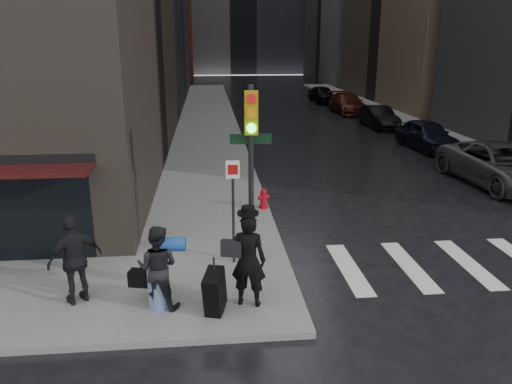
{
  "coord_description": "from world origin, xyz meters",
  "views": [
    {
      "loc": [
        0.01,
        -10.33,
        5.65
      ],
      "look_at": [
        1.36,
        3.66,
        1.3
      ],
      "focal_mm": 35.0,
      "sensor_mm": 36.0,
      "label": 1
    }
  ],
  "objects_px": {
    "traffic_light": "(250,153)",
    "parked_car_1": "(427,135)",
    "man_greycoat": "(75,259)",
    "parked_car_3": "(347,103)",
    "parked_car_4": "(323,94)",
    "parked_car_0": "(501,165)",
    "man_overcoat": "(241,265)",
    "fire_hydrant": "(264,199)",
    "parked_car_2": "(378,117)",
    "man_jeans": "(157,267)"
  },
  "relations": [
    {
      "from": "traffic_light",
      "to": "parked_car_1",
      "type": "relative_size",
      "value": 0.98
    },
    {
      "from": "parked_car_1",
      "to": "man_greycoat",
      "type": "bearing_deg",
      "value": -139.13
    },
    {
      "from": "parked_car_3",
      "to": "parked_car_4",
      "type": "xyz_separation_m",
      "value": [
        -0.45,
        6.77,
        -0.02
      ]
    },
    {
      "from": "parked_car_0",
      "to": "parked_car_4",
      "type": "height_order",
      "value": "parked_car_0"
    },
    {
      "from": "parked_car_3",
      "to": "parked_car_0",
      "type": "bearing_deg",
      "value": -90.34
    },
    {
      "from": "man_overcoat",
      "to": "parked_car_0",
      "type": "bearing_deg",
      "value": -126.17
    },
    {
      "from": "man_greycoat",
      "to": "traffic_light",
      "type": "xyz_separation_m",
      "value": [
        3.86,
        1.53,
        1.88
      ]
    },
    {
      "from": "fire_hydrant",
      "to": "parked_car_0",
      "type": "xyz_separation_m",
      "value": [
        9.76,
        2.34,
        0.37
      ]
    },
    {
      "from": "traffic_light",
      "to": "parked_car_2",
      "type": "xyz_separation_m",
      "value": [
        10.18,
        20.18,
        -2.33
      ]
    },
    {
      "from": "parked_car_0",
      "to": "parked_car_1",
      "type": "height_order",
      "value": "parked_car_0"
    },
    {
      "from": "parked_car_3",
      "to": "fire_hydrant",
      "type": "bearing_deg",
      "value": -114.04
    },
    {
      "from": "man_overcoat",
      "to": "traffic_light",
      "type": "distance_m",
      "value": 2.85
    },
    {
      "from": "fire_hydrant",
      "to": "parked_car_1",
      "type": "xyz_separation_m",
      "value": [
        9.68,
        9.12,
        0.32
      ]
    },
    {
      "from": "parked_car_0",
      "to": "parked_car_2",
      "type": "height_order",
      "value": "parked_car_0"
    },
    {
      "from": "traffic_light",
      "to": "parked_car_0",
      "type": "xyz_separation_m",
      "value": [
        10.58,
        6.64,
        -2.21
      ]
    },
    {
      "from": "man_overcoat",
      "to": "parked_car_1",
      "type": "relative_size",
      "value": 0.5
    },
    {
      "from": "fire_hydrant",
      "to": "man_jeans",
      "type": "bearing_deg",
      "value": -115.25
    },
    {
      "from": "parked_car_2",
      "to": "parked_car_3",
      "type": "relative_size",
      "value": 0.81
    },
    {
      "from": "man_jeans",
      "to": "traffic_light",
      "type": "relative_size",
      "value": 0.41
    },
    {
      "from": "man_overcoat",
      "to": "parked_car_3",
      "type": "bearing_deg",
      "value": -94.29
    },
    {
      "from": "man_overcoat",
      "to": "traffic_light",
      "type": "height_order",
      "value": "traffic_light"
    },
    {
      "from": "man_greycoat",
      "to": "parked_car_0",
      "type": "distance_m",
      "value": 16.6
    },
    {
      "from": "traffic_light",
      "to": "parked_car_1",
      "type": "height_order",
      "value": "traffic_light"
    },
    {
      "from": "man_overcoat",
      "to": "traffic_light",
      "type": "bearing_deg",
      "value": -84.42
    },
    {
      "from": "man_overcoat",
      "to": "man_greycoat",
      "type": "height_order",
      "value": "man_overcoat"
    },
    {
      "from": "parked_car_3",
      "to": "parked_car_2",
      "type": "bearing_deg",
      "value": -90.34
    },
    {
      "from": "parked_car_1",
      "to": "parked_car_2",
      "type": "height_order",
      "value": "parked_car_1"
    },
    {
      "from": "parked_car_2",
      "to": "parked_car_1",
      "type": "bearing_deg",
      "value": -90.19
    },
    {
      "from": "fire_hydrant",
      "to": "parked_car_4",
      "type": "distance_m",
      "value": 30.69
    },
    {
      "from": "parked_car_1",
      "to": "parked_car_4",
      "type": "distance_m",
      "value": 20.34
    },
    {
      "from": "parked_car_3",
      "to": "parked_car_4",
      "type": "distance_m",
      "value": 6.79
    },
    {
      "from": "parked_car_1",
      "to": "parked_car_0",
      "type": "bearing_deg",
      "value": -94.62
    },
    {
      "from": "fire_hydrant",
      "to": "parked_car_2",
      "type": "bearing_deg",
      "value": 59.51
    },
    {
      "from": "parked_car_0",
      "to": "fire_hydrant",
      "type": "bearing_deg",
      "value": -170.82
    },
    {
      "from": "man_greycoat",
      "to": "parked_car_3",
      "type": "xyz_separation_m",
      "value": [
        13.84,
        28.48,
        -0.39
      ]
    },
    {
      "from": "parked_car_2",
      "to": "parked_car_0",
      "type": "bearing_deg",
      "value": -91.26
    },
    {
      "from": "man_jeans",
      "to": "fire_hydrant",
      "type": "distance_m",
      "value": 6.89
    },
    {
      "from": "fire_hydrant",
      "to": "parked_car_1",
      "type": "distance_m",
      "value": 13.3
    },
    {
      "from": "parked_car_0",
      "to": "parked_car_4",
      "type": "distance_m",
      "value": 27.1
    },
    {
      "from": "parked_car_3",
      "to": "man_jeans",
      "type": "bearing_deg",
      "value": -114.76
    },
    {
      "from": "fire_hydrant",
      "to": "parked_car_3",
      "type": "xyz_separation_m",
      "value": [
        9.15,
        22.66,
        0.31
      ]
    },
    {
      "from": "parked_car_4",
      "to": "traffic_light",
      "type": "bearing_deg",
      "value": -110.77
    },
    {
      "from": "man_overcoat",
      "to": "man_greycoat",
      "type": "xyz_separation_m",
      "value": [
        -3.51,
        0.54,
        0.05
      ]
    },
    {
      "from": "man_jeans",
      "to": "man_greycoat",
      "type": "relative_size",
      "value": 0.92
    },
    {
      "from": "parked_car_1",
      "to": "parked_car_3",
      "type": "height_order",
      "value": "parked_car_1"
    },
    {
      "from": "man_jeans",
      "to": "man_greycoat",
      "type": "distance_m",
      "value": 1.8
    },
    {
      "from": "parked_car_3",
      "to": "parked_car_4",
      "type": "height_order",
      "value": "parked_car_3"
    },
    {
      "from": "man_overcoat",
      "to": "parked_car_4",
      "type": "distance_m",
      "value": 37.13
    },
    {
      "from": "parked_car_0",
      "to": "man_overcoat",
      "type": "bearing_deg",
      "value": -145.81
    },
    {
      "from": "parked_car_2",
      "to": "fire_hydrant",
      "type": "bearing_deg",
      "value": -123.46
    }
  ]
}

